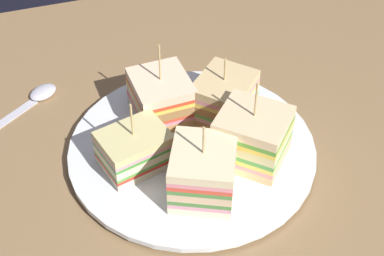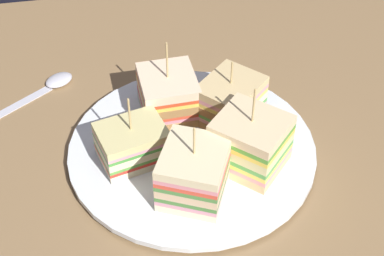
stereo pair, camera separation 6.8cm
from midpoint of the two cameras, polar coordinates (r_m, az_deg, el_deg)
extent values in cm
cube|color=olive|center=(71.25, 2.72, -3.17)|extent=(126.72, 79.54, 1.80)
cylinder|color=silver|center=(70.40, 2.75, -2.50)|extent=(18.30, 18.30, 0.57)
cylinder|color=silver|center=(69.95, 2.77, -2.14)|extent=(29.51, 29.51, 0.70)
cube|color=#D6B27A|center=(68.03, 8.39, -3.17)|extent=(10.21, 10.17, 1.19)
cube|color=#9E7242|center=(69.03, 5.65, -2.00)|extent=(4.82, 5.13, 1.19)
cube|color=pink|center=(67.40, 8.47, -2.64)|extent=(10.21, 10.17, 0.60)
cube|color=#EFD355|center=(66.97, 8.52, -2.28)|extent=(10.21, 10.17, 0.60)
cube|color=#4E9E46|center=(66.55, 8.57, -1.92)|extent=(10.21, 10.17, 0.60)
cube|color=beige|center=(65.93, 8.65, -1.37)|extent=(10.21, 10.17, 1.19)
cube|color=#B2844C|center=(66.96, 5.83, -0.19)|extent=(4.82, 5.13, 1.19)
cube|color=#ECCE4A|center=(65.32, 8.73, -0.81)|extent=(10.21, 10.17, 0.60)
cube|color=#4F9B33|center=(64.91, 8.79, -0.43)|extent=(10.21, 10.17, 0.60)
cube|color=beige|center=(64.31, 8.87, 0.15)|extent=(10.21, 10.17, 1.19)
cylinder|color=tan|center=(62.44, 9.14, 2.06)|extent=(0.24, 0.24, 4.49)
cube|color=#DABC87|center=(73.57, 6.30, 1.28)|extent=(9.76, 9.73, 1.03)
cube|color=#9E7242|center=(71.15, 4.77, -0.33)|extent=(4.46, 4.62, 1.03)
cube|color=#D69393|center=(73.03, 6.34, 1.75)|extent=(9.76, 9.73, 0.58)
cube|color=#509D44|center=(72.65, 6.38, 2.10)|extent=(9.76, 9.73, 0.58)
cube|color=beige|center=(72.13, 6.43, 2.58)|extent=(9.76, 9.73, 1.03)
cube|color=#9E7242|center=(69.67, 4.87, 0.99)|extent=(4.46, 4.62, 1.03)
cube|color=#EACE5A|center=(71.61, 6.48, 3.07)|extent=(9.76, 9.73, 0.58)
cube|color=pink|center=(71.24, 6.51, 3.43)|extent=(9.76, 9.73, 0.58)
cube|color=#D4B67C|center=(70.73, 6.56, 3.94)|extent=(9.76, 9.73, 1.03)
cylinder|color=tan|center=(69.46, 6.70, 5.27)|extent=(0.24, 0.24, 3.11)
cube|color=beige|center=(73.93, 0.32, 1.90)|extent=(7.11, 7.84, 1.16)
cube|color=#B2844C|center=(71.27, 1.01, 0.00)|extent=(6.65, 0.60, 1.16)
cube|color=pink|center=(73.39, 0.33, 2.39)|extent=(7.11, 7.84, 0.49)
cube|color=#DC492F|center=(73.07, 0.33, 2.68)|extent=(7.11, 7.84, 0.49)
cube|color=beige|center=(72.54, 0.33, 3.18)|extent=(7.11, 7.84, 1.16)
cube|color=#9E7242|center=(69.82, 1.03, 1.29)|extent=(6.65, 0.60, 1.16)
cube|color=#F5CE50|center=(72.01, 0.33, 3.69)|extent=(7.11, 7.84, 0.49)
cube|color=#E34524|center=(71.70, 0.34, 3.99)|extent=(7.11, 7.84, 0.49)
cube|color=beige|center=(71.19, 0.34, 4.51)|extent=(7.11, 7.84, 1.16)
cylinder|color=tan|center=(69.31, 0.35, 6.50)|extent=(0.24, 0.24, 5.00)
cube|color=beige|center=(68.04, -2.91, -2.77)|extent=(8.74, 7.45, 0.96)
cube|color=#B2844C|center=(69.06, -0.08, -1.84)|extent=(1.70, 5.52, 0.96)
cube|color=red|center=(67.55, -2.93, -2.36)|extent=(8.74, 7.45, 0.43)
cube|color=#54963B|center=(67.24, -2.94, -2.10)|extent=(8.74, 7.45, 0.43)
cube|color=beige|center=(66.75, -2.96, -1.67)|extent=(8.74, 7.45, 0.96)
cube|color=#B2844C|center=(67.78, -0.09, -0.75)|extent=(1.70, 5.52, 0.96)
cube|color=green|center=(66.26, -2.98, -1.24)|extent=(8.74, 7.45, 0.43)
cube|color=pink|center=(65.96, -3.00, -0.97)|extent=(8.74, 7.45, 0.43)
cube|color=#D2C682|center=(65.48, -3.02, -0.53)|extent=(8.74, 7.45, 0.96)
cylinder|color=tan|center=(63.67, -3.11, 1.21)|extent=(0.24, 0.24, 4.39)
cube|color=beige|center=(64.51, 3.21, -6.04)|extent=(9.31, 9.69, 1.05)
cube|color=#B2844C|center=(66.96, 3.88, -3.73)|extent=(6.11, 3.08, 1.05)
cube|color=pink|center=(63.90, 3.24, -5.56)|extent=(9.31, 9.69, 0.57)
cube|color=#457B34|center=(63.47, 3.26, -5.22)|extent=(9.31, 9.69, 0.57)
cube|color=#DAB58C|center=(62.87, 3.29, -4.73)|extent=(9.31, 9.69, 1.05)
cube|color=#B2844C|center=(65.38, 3.97, -2.41)|extent=(6.11, 3.08, 1.05)
cube|color=#4B853C|center=(62.27, 3.32, -4.23)|extent=(9.31, 9.69, 0.57)
cube|color=#E44933|center=(61.85, 3.34, -3.87)|extent=(9.31, 9.69, 0.57)
cube|color=pink|center=(61.44, 3.36, -3.50)|extent=(9.31, 9.69, 0.57)
cube|color=beige|center=(60.85, 3.39, -2.97)|extent=(9.31, 9.69, 1.05)
cylinder|color=tan|center=(59.21, 3.48, -1.41)|extent=(0.24, 0.24, 3.58)
cube|color=silver|center=(79.47, -14.30, 2.12)|extent=(9.04, 6.82, 0.25)
ellipsoid|color=silver|center=(81.81, -10.56, 4.53)|extent=(4.82, 4.55, 1.00)
camera|label=1|loc=(0.03, -87.13, 2.67)|focal=54.71mm
camera|label=2|loc=(0.03, 92.87, -2.67)|focal=54.71mm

